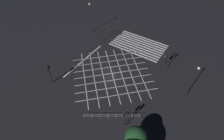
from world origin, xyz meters
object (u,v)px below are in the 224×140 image
traffic_light_ne_main (49,72)px  street_lamp_west (194,79)px  traffic_light_nw_cross (128,116)px  traffic_light_se_main (107,30)px  traffic_light_sw_cross (166,56)px  traffic_light_nw_main (124,117)px  traffic_light_sw_main (169,56)px  traffic_light_ne_cross (49,70)px  street_lamp_east (90,13)px  street_tree_near (136,138)px

traffic_light_ne_main → street_lamp_west: 25.71m
traffic_light_nw_cross → traffic_light_se_main: (16.12, -17.63, 0.31)m
traffic_light_sw_cross → traffic_light_nw_main: size_ratio=1.14×
traffic_light_sw_cross → traffic_light_nw_cross: bearing=1.1°
traffic_light_se_main → traffic_light_sw_main: bearing=-3.4°
traffic_light_nw_cross → traffic_light_ne_cross: size_ratio=0.87×
traffic_light_sw_main → traffic_light_ne_main: 24.14m
traffic_light_ne_main → street_lamp_east: 20.21m
traffic_light_sw_main → street_lamp_east: street_lamp_east is taller
street_lamp_west → street_tree_near: street_lamp_west is taller
traffic_light_sw_main → street_tree_near: (-2.45, 19.42, 0.58)m
traffic_light_ne_main → traffic_light_nw_main: size_ratio=1.13×
traffic_light_sw_main → street_lamp_east: size_ratio=0.56×
traffic_light_nw_main → street_lamp_west: (-6.64, -11.18, 2.37)m
traffic_light_nw_cross → street_lamp_west: street_lamp_west is taller
traffic_light_nw_main → street_lamp_west: street_lamp_west is taller
traffic_light_ne_main → traffic_light_nw_main: 16.49m
street_lamp_east → traffic_light_sw_main: bearing=173.8°
traffic_light_sw_main → traffic_light_sw_cross: bearing=23.5°
traffic_light_nw_cross → street_lamp_west: bearing=-29.8°
street_lamp_east → street_tree_near: 33.22m
traffic_light_ne_cross → traffic_light_se_main: (-0.98, -17.52, -0.08)m
traffic_light_sw_main → traffic_light_ne_cross: bearing=43.5°
street_tree_near → street_lamp_west: bearing=-104.2°
traffic_light_nw_main → traffic_light_se_main: bearing=-49.0°
street_tree_near → traffic_light_nw_main: bearing=-36.8°
traffic_light_se_main → street_tree_near: bearing=-47.2°
traffic_light_sw_main → traffic_light_sw_cross: 0.69m
traffic_light_nw_cross → street_tree_near: bearing=-135.1°
traffic_light_sw_main → street_tree_near: street_tree_near is taller
street_lamp_east → street_lamp_west: (-28.38, 8.29, -0.51)m
traffic_light_sw_main → traffic_light_ne_main: traffic_light_sw_main is taller
traffic_light_se_main → traffic_light_ne_main: traffic_light_se_main is taller
traffic_light_sw_main → street_lamp_west: bearing=135.2°
traffic_light_sw_main → street_tree_near: size_ratio=0.85×
traffic_light_se_main → traffic_light_sw_cross: 15.85m
traffic_light_sw_main → traffic_light_nw_main: bearing=87.5°
traffic_light_sw_cross → street_tree_near: 19.40m
traffic_light_sw_cross → street_lamp_east: bearing=-97.1°
traffic_light_sw_cross → street_lamp_west: bearing=49.5°
traffic_light_ne_cross → street_tree_near: 20.08m
traffic_light_se_main → street_lamp_west: 23.41m
traffic_light_ne_cross → traffic_light_sw_cross: traffic_light_ne_cross is taller
street_lamp_west → street_tree_near: 14.06m
street_lamp_west → traffic_light_se_main: bearing=-17.0°
traffic_light_nw_cross → traffic_light_ne_main: (16.93, 0.24, 0.18)m
traffic_light_nw_cross → traffic_light_sw_cross: (0.32, -16.38, 0.26)m
traffic_light_sw_main → traffic_light_sw_cross: (0.63, 0.27, -0.12)m
traffic_light_sw_cross → street_tree_near: (-3.07, 19.14, 0.70)m
street_lamp_west → traffic_light_ne_main: bearing=25.5°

